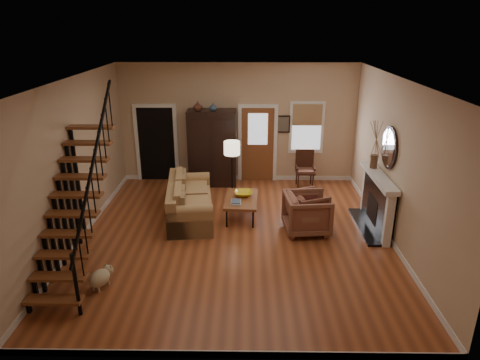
{
  "coord_description": "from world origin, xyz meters",
  "views": [
    {
      "loc": [
        0.22,
        -8.12,
        4.36
      ],
      "look_at": [
        0.1,
        0.4,
        1.15
      ],
      "focal_mm": 32.0,
      "sensor_mm": 36.0,
      "label": 1
    }
  ],
  "objects_px": {
    "armchair_right": "(308,207)",
    "side_chair": "(305,169)",
    "sofa": "(190,200)",
    "floor_lamp": "(232,175)",
    "coffee_table": "(241,207)",
    "armoire": "(212,148)",
    "armchair_left": "(307,213)"
  },
  "relations": [
    {
      "from": "coffee_table",
      "to": "floor_lamp",
      "type": "xyz_separation_m",
      "value": [
        -0.23,
        0.61,
        0.59
      ]
    },
    {
      "from": "armchair_right",
      "to": "side_chair",
      "type": "height_order",
      "value": "side_chair"
    },
    {
      "from": "floor_lamp",
      "to": "armoire",
      "type": "bearing_deg",
      "value": 110.91
    },
    {
      "from": "sofa",
      "to": "side_chair",
      "type": "distance_m",
      "value": 3.53
    },
    {
      "from": "coffee_table",
      "to": "armchair_left",
      "type": "bearing_deg",
      "value": -26.42
    },
    {
      "from": "coffee_table",
      "to": "floor_lamp",
      "type": "relative_size",
      "value": 0.75
    },
    {
      "from": "armoire",
      "to": "coffee_table",
      "type": "distance_m",
      "value": 2.45
    },
    {
      "from": "sofa",
      "to": "armoire",
      "type": "bearing_deg",
      "value": 73.78
    },
    {
      "from": "armoire",
      "to": "armchair_left",
      "type": "height_order",
      "value": "armoire"
    },
    {
      "from": "armchair_right",
      "to": "side_chair",
      "type": "bearing_deg",
      "value": -28.17
    },
    {
      "from": "armchair_left",
      "to": "sofa",
      "type": "bearing_deg",
      "value": 69.8
    },
    {
      "from": "sofa",
      "to": "armchair_left",
      "type": "xyz_separation_m",
      "value": [
        2.62,
        -0.69,
        0.01
      ]
    },
    {
      "from": "armoire",
      "to": "sofa",
      "type": "xyz_separation_m",
      "value": [
        -0.37,
        -2.18,
        -0.63
      ]
    },
    {
      "from": "floor_lamp",
      "to": "armchair_right",
      "type": "bearing_deg",
      "value": -24.16
    },
    {
      "from": "coffee_table",
      "to": "floor_lamp",
      "type": "distance_m",
      "value": 0.88
    },
    {
      "from": "armoire",
      "to": "side_chair",
      "type": "distance_m",
      "value": 2.61
    },
    {
      "from": "armchair_left",
      "to": "coffee_table",
      "type": "bearing_deg",
      "value": 58.05
    },
    {
      "from": "sofa",
      "to": "side_chair",
      "type": "height_order",
      "value": "side_chair"
    },
    {
      "from": "coffee_table",
      "to": "side_chair",
      "type": "bearing_deg",
      "value": 48.57
    },
    {
      "from": "armchair_left",
      "to": "armchair_right",
      "type": "distance_m",
      "value": 0.55
    },
    {
      "from": "armchair_right",
      "to": "floor_lamp",
      "type": "relative_size",
      "value": 0.46
    },
    {
      "from": "armchair_left",
      "to": "side_chair",
      "type": "height_order",
      "value": "side_chair"
    },
    {
      "from": "coffee_table",
      "to": "floor_lamp",
      "type": "height_order",
      "value": "floor_lamp"
    },
    {
      "from": "coffee_table",
      "to": "sofa",
      "type": "bearing_deg",
      "value": -178.84
    },
    {
      "from": "armchair_left",
      "to": "floor_lamp",
      "type": "relative_size",
      "value": 0.57
    },
    {
      "from": "armoire",
      "to": "side_chair",
      "type": "height_order",
      "value": "armoire"
    },
    {
      "from": "floor_lamp",
      "to": "coffee_table",
      "type": "bearing_deg",
      "value": -69.16
    },
    {
      "from": "sofa",
      "to": "armchair_left",
      "type": "distance_m",
      "value": 2.71
    },
    {
      "from": "floor_lamp",
      "to": "side_chair",
      "type": "xyz_separation_m",
      "value": [
        1.96,
        1.34,
        -0.32
      ]
    },
    {
      "from": "armoire",
      "to": "armchair_right",
      "type": "height_order",
      "value": "armoire"
    },
    {
      "from": "armchair_right",
      "to": "floor_lamp",
      "type": "distance_m",
      "value": 1.98
    },
    {
      "from": "sofa",
      "to": "coffee_table",
      "type": "height_order",
      "value": "sofa"
    }
  ]
}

